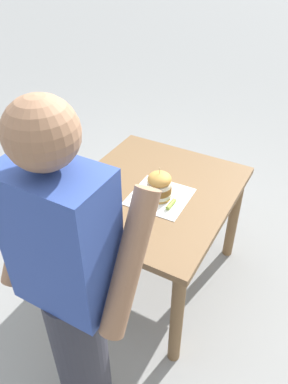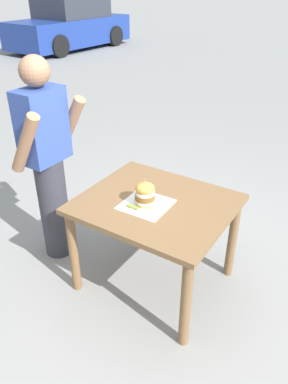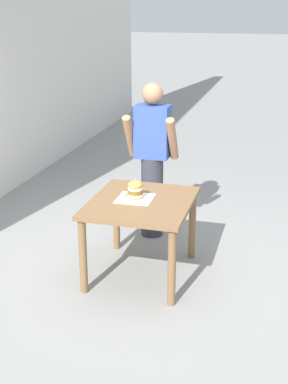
{
  "view_description": "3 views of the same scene",
  "coord_description": "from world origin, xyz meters",
  "px_view_note": "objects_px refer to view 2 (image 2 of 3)",
  "views": [
    {
      "loc": [
        -0.82,
        1.58,
        2.06
      ],
      "look_at": [
        0.0,
        0.1,
        0.8
      ],
      "focal_mm": 35.0,
      "sensor_mm": 36.0,
      "label": 1
    },
    {
      "loc": [
        -1.96,
        -1.16,
        2.16
      ],
      "look_at": [
        0.0,
        0.1,
        0.8
      ],
      "focal_mm": 35.0,
      "sensor_mm": 36.0,
      "label": 2
    },
    {
      "loc": [
        1.25,
        -4.42,
        2.48
      ],
      "look_at": [
        0.0,
        0.1,
        0.8
      ],
      "focal_mm": 50.0,
      "sensor_mm": 36.0,
      "label": 3
    }
  ],
  "objects_px": {
    "sandwich": "(145,194)",
    "diner_across_table": "(48,162)",
    "patio_table": "(155,216)",
    "pickle_spear": "(133,207)",
    "parked_car_mid_block": "(71,25)"
  },
  "relations": [
    {
      "from": "sandwich",
      "to": "diner_across_table",
      "type": "relative_size",
      "value": 0.12
    },
    {
      "from": "patio_table",
      "to": "pickle_spear",
      "type": "xyz_separation_m",
      "value": [
        -0.16,
        0.09,
        0.13
      ]
    },
    {
      "from": "sandwich",
      "to": "parked_car_mid_block",
      "type": "height_order",
      "value": "parked_car_mid_block"
    },
    {
      "from": "patio_table",
      "to": "parked_car_mid_block",
      "type": "distance_m",
      "value": 11.26
    },
    {
      "from": "pickle_spear",
      "to": "parked_car_mid_block",
      "type": "bearing_deg",
      "value": 44.58
    },
    {
      "from": "diner_across_table",
      "to": "parked_car_mid_block",
      "type": "bearing_deg",
      "value": 41.55
    },
    {
      "from": "sandwich",
      "to": "pickle_spear",
      "type": "distance_m",
      "value": 0.12
    },
    {
      "from": "patio_table",
      "to": "diner_across_table",
      "type": "distance_m",
      "value": 0.96
    },
    {
      "from": "pickle_spear",
      "to": "patio_table",
      "type": "bearing_deg",
      "value": -28.03
    },
    {
      "from": "patio_table",
      "to": "diner_across_table",
      "type": "bearing_deg",
      "value": 98.34
    },
    {
      "from": "diner_across_table",
      "to": "pickle_spear",
      "type": "bearing_deg",
      "value": -92.11
    },
    {
      "from": "patio_table",
      "to": "pickle_spear",
      "type": "relative_size",
      "value": 12.1
    },
    {
      "from": "sandwich",
      "to": "diner_across_table",
      "type": "distance_m",
      "value": 0.87
    },
    {
      "from": "sandwich",
      "to": "parked_car_mid_block",
      "type": "bearing_deg",
      "value": 45.06
    },
    {
      "from": "pickle_spear",
      "to": "parked_car_mid_block",
      "type": "height_order",
      "value": "parked_car_mid_block"
    }
  ]
}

